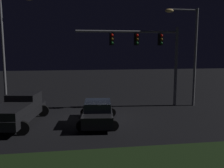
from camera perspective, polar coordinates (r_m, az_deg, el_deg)
The scene contains 6 objects.
ground_plane at distance 17.17m, azimuth -3.76°, elevation -7.91°, with size 80.00×80.00×0.00m, color black.
pickup_truck at distance 16.78m, azimuth -20.85°, elevation -5.29°, with size 3.48×5.66×1.80m.
car_sedan at distance 15.77m, azimuth -3.33°, elevation -6.57°, with size 2.78×4.56×1.51m.
traffic_signal_gantry at distance 20.26m, azimuth 8.31°, elevation 8.48°, with size 8.32×0.56×6.50m.
street_lamp_left at distance 21.58m, azimuth -22.78°, elevation 9.68°, with size 2.63×0.44×8.94m.
street_lamp_right at distance 21.28m, azimuth 17.42°, elevation 8.62°, with size 2.81×0.44×7.99m.
Camera 1 is at (-1.32, -16.46, 4.72)m, focal length 39.48 mm.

